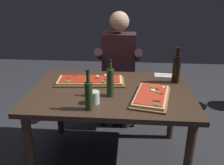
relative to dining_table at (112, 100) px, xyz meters
name	(u,v)px	position (x,y,z in m)	size (l,w,h in m)	color
ground_plane	(112,158)	(0.00, 0.00, -0.64)	(6.40, 6.40, 0.00)	#2D2D33
dining_table	(112,100)	(0.00, 0.00, 0.00)	(1.40, 0.96, 0.74)	#3D2B1E
pizza_rectangular_front	(90,81)	(-0.21, 0.15, 0.12)	(0.66, 0.30, 0.05)	brown
pizza_rectangular_left	(151,96)	(0.33, -0.14, 0.12)	(0.36, 0.53, 0.05)	brown
wine_bottle_dark	(110,82)	(0.00, -0.12, 0.22)	(0.06, 0.06, 0.31)	#233819
oil_bottle_amber	(89,95)	(-0.13, -0.36, 0.22)	(0.06, 0.06, 0.31)	#233819
vinegar_bottle_green	(176,68)	(0.58, 0.22, 0.23)	(0.07, 0.07, 0.33)	black
tumbler_near_camera	(95,98)	(-0.11, -0.26, 0.14)	(0.08, 0.08, 0.10)	silver
napkin_cutlery_set	(163,75)	(0.49, 0.39, 0.10)	(0.19, 0.13, 0.01)	white
diner_chair	(119,81)	(0.02, 0.86, -0.16)	(0.44, 0.44, 0.87)	black
seated_diner	(119,64)	(0.02, 0.74, 0.10)	(0.53, 0.41, 1.33)	#23232D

